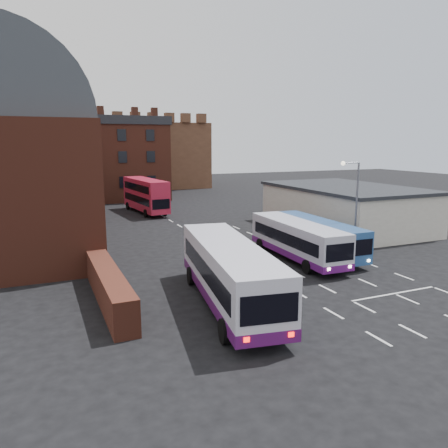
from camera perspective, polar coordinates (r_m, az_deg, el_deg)
name	(u,v)px	position (r m, az deg, el deg)	size (l,w,h in m)	color
ground	(291,289)	(26.35, 8.77, -8.42)	(180.00, 180.00, 0.00)	black
railway_station	(7,153)	(42.06, -26.53, 8.30)	(12.00, 28.00, 16.00)	#602B1E
forecourt_wall	(109,287)	(24.46, -14.79, -7.95)	(1.20, 10.00, 1.80)	#602B1E
cream_building	(345,207)	(45.54, 15.52, 2.19)	(10.40, 16.40, 4.25)	beige
brick_terrace	(89,163)	(67.48, -17.23, 7.59)	(22.00, 10.00, 11.00)	brown
castle_keep	(140,155)	(89.18, -10.95, 8.82)	(22.00, 22.00, 12.00)	brown
bus_white_outbound	(229,270)	(23.06, 0.67, -5.98)	(4.61, 12.42, 3.31)	silver
bus_white_inbound	(297,238)	(32.39, 9.51, -1.79)	(2.87, 10.38, 2.81)	silver
bus_blue	(317,235)	(34.00, 12.04, -1.39)	(2.69, 9.99, 2.71)	#274E88
bus_red_double	(146,195)	(54.23, -10.21, 3.75)	(3.40, 10.51, 4.13)	#BD1F3C
street_lamp	(354,199)	(34.08, 16.58, 3.09)	(1.43, 0.53, 7.18)	slate
pedestrian_red	(241,307)	(21.02, 2.29, -10.83)	(0.63, 0.41, 1.72)	#750409
pedestrian_beige	(226,300)	(22.17, 0.26, -9.85)	(0.77, 0.60, 1.58)	tan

